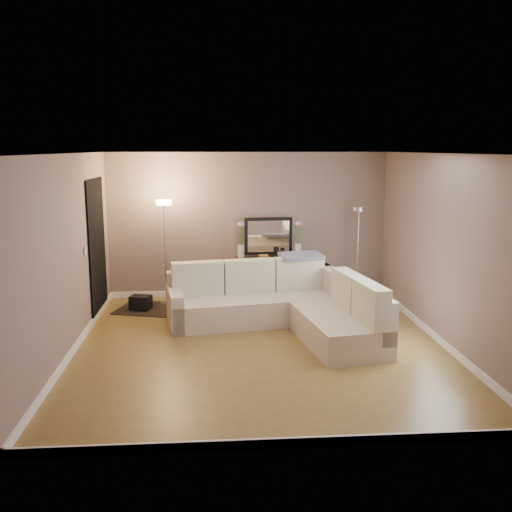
{
  "coord_description": "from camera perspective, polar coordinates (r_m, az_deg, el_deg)",
  "views": [
    {
      "loc": [
        -0.63,
        -7.44,
        2.67
      ],
      "look_at": [
        0.0,
        0.8,
        1.1
      ],
      "focal_mm": 40.0,
      "sensor_mm": 36.0,
      "label": 1
    }
  ],
  "objects": [
    {
      "name": "wall_left",
      "position": [
        7.8,
        -18.26,
        0.09
      ],
      "size": [
        0.02,
        5.5,
        2.6
      ],
      "primitive_type": "cube",
      "color": "gray",
      "rests_on": "ground"
    },
    {
      "name": "doorway",
      "position": [
        9.46,
        -15.59,
        0.8
      ],
      "size": [
        0.02,
        1.2,
        2.2
      ],
      "primitive_type": "cube",
      "color": "black",
      "rests_on": "ground"
    },
    {
      "name": "baseboard_back",
      "position": [
        10.52,
        -0.8,
        -3.66
      ],
      "size": [
        5.0,
        0.03,
        0.1
      ],
      "primitive_type": "cube",
      "color": "white",
      "rests_on": "ground"
    },
    {
      "name": "switch_plate",
      "position": [
        8.62,
        -16.7,
        0.48
      ],
      "size": [
        0.02,
        0.08,
        0.12
      ],
      "primitive_type": "cube",
      "color": "white",
      "rests_on": "ground"
    },
    {
      "name": "floor_lamp_lit",
      "position": [
        9.79,
        -9.12,
        2.43
      ],
      "size": [
        0.32,
        0.32,
        1.81
      ],
      "color": "silver",
      "rests_on": "floor"
    },
    {
      "name": "wall_front",
      "position": [
        4.92,
        3.16,
        -5.44
      ],
      "size": [
        5.0,
        0.02,
        2.6
      ],
      "primitive_type": "cube",
      "color": "gray",
      "rests_on": "ground"
    },
    {
      "name": "throw_blanket",
      "position": [
        9.2,
        4.57,
        0.02
      ],
      "size": [
        0.74,
        0.52,
        0.09
      ],
      "primitive_type": "cube",
      "rotation": [
        0.1,
        0.0,
        0.21
      ],
      "color": "slate",
      "rests_on": "sectional_sofa"
    },
    {
      "name": "floor",
      "position": [
        7.93,
        0.44,
        -8.96
      ],
      "size": [
        5.0,
        5.5,
        0.01
      ],
      "primitive_type": "cube",
      "color": "olive",
      "rests_on": "ground"
    },
    {
      "name": "console_table",
      "position": [
        10.19,
        0.9,
        -1.99
      ],
      "size": [
        1.23,
        0.38,
        0.75
      ],
      "color": "black",
      "rests_on": "floor"
    },
    {
      "name": "flower_vase_right",
      "position": [
        10.16,
        4.24,
        1.51
      ],
      "size": [
        0.14,
        0.12,
        0.64
      ],
      "color": "silver",
      "rests_on": "console_table"
    },
    {
      "name": "leaning_mirror",
      "position": [
        10.22,
        1.25,
        2.0
      ],
      "size": [
        0.86,
        0.08,
        0.67
      ],
      "color": "black",
      "rests_on": "console_table"
    },
    {
      "name": "table_decor",
      "position": [
        10.08,
        1.38,
        0.07
      ],
      "size": [
        0.52,
        0.12,
        0.12
      ],
      "color": "orange",
      "rests_on": "console_table"
    },
    {
      "name": "baseboard_left",
      "position": [
        8.1,
        -17.56,
        -8.63
      ],
      "size": [
        0.03,
        5.5,
        0.1
      ],
      "primitive_type": "cube",
      "color": "white",
      "rests_on": "ground"
    },
    {
      "name": "sectional_sofa",
      "position": [
        8.59,
        2.85,
        -4.93
      ],
      "size": [
        3.04,
        2.68,
        0.94
      ],
      "color": "beige",
      "rests_on": "floor"
    },
    {
      "name": "wall_right",
      "position": [
        8.19,
        18.24,
        0.58
      ],
      "size": [
        0.02,
        5.5,
        2.6
      ],
      "primitive_type": "cube",
      "color": "gray",
      "rests_on": "ground"
    },
    {
      "name": "baseboard_front",
      "position": [
        5.42,
        2.98,
        -18.16
      ],
      "size": [
        5.0,
        0.03,
        0.1
      ],
      "primitive_type": "cube",
      "color": "white",
      "rests_on": "ground"
    },
    {
      "name": "flower_vase_left",
      "position": [
        10.02,
        -1.54,
        1.4
      ],
      "size": [
        0.14,
        0.12,
        0.64
      ],
      "color": "silver",
      "rests_on": "console_table"
    },
    {
      "name": "ceiling",
      "position": [
        7.47,
        0.47,
        10.26
      ],
      "size": [
        5.0,
        5.5,
        0.01
      ],
      "primitive_type": "cube",
      "color": "white",
      "rests_on": "ground"
    },
    {
      "name": "baseboard_right",
      "position": [
        8.48,
        17.59,
        -7.76
      ],
      "size": [
        0.03,
        5.5,
        0.1
      ],
      "primitive_type": "cube",
      "color": "white",
      "rests_on": "ground"
    },
    {
      "name": "floor_lamp_unlit",
      "position": [
        10.16,
        10.19,
        2.13
      ],
      "size": [
        0.25,
        0.25,
        1.67
      ],
      "color": "silver",
      "rests_on": "floor"
    },
    {
      "name": "black_bag",
      "position": [
        9.73,
        -11.45,
        -4.54
      ],
      "size": [
        0.39,
        0.32,
        0.22
      ],
      "primitive_type": "cube",
      "rotation": [
        0.0,
        0.0,
        -0.28
      ],
      "color": "black",
      "rests_on": "charcoal_rug"
    },
    {
      "name": "wall_back",
      "position": [
        10.31,
        -0.83,
        3.12
      ],
      "size": [
        5.0,
        0.02,
        2.6
      ],
      "primitive_type": "cube",
      "color": "gray",
      "rests_on": "ground"
    },
    {
      "name": "charcoal_rug",
      "position": [
        9.78,
        -10.15,
        -5.21
      ],
      "size": [
        1.37,
        1.17,
        0.02
      ],
      "primitive_type": "cube",
      "rotation": [
        0.0,
        0.0,
        -0.28
      ],
      "color": "black",
      "rests_on": "floor"
    }
  ]
}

